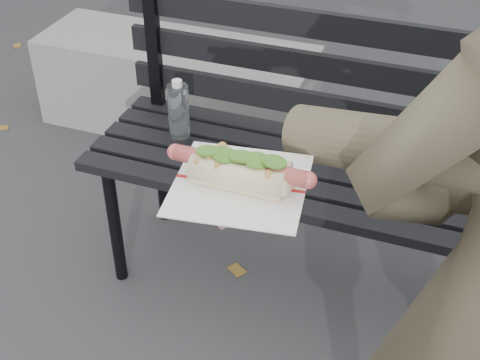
# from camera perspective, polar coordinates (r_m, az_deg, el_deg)

# --- Properties ---
(park_bench) EXTENTS (1.50, 0.44, 0.88)m
(park_bench) POSITION_cam_1_polar(r_m,az_deg,el_deg) (1.98, 8.68, 2.74)
(park_bench) COLOR black
(park_bench) RESTS_ON ground
(concrete_block) EXTENTS (1.20, 0.40, 0.40)m
(concrete_block) POSITION_cam_1_polar(r_m,az_deg,el_deg) (2.98, -5.34, 8.00)
(concrete_block) COLOR slate
(concrete_block) RESTS_ON ground
(held_hotdog) EXTENTS (0.64, 0.32, 0.20)m
(held_hotdog) POSITION_cam_1_polar(r_m,az_deg,el_deg) (0.96, 13.04, 1.43)
(held_hotdog) COLOR #47412F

